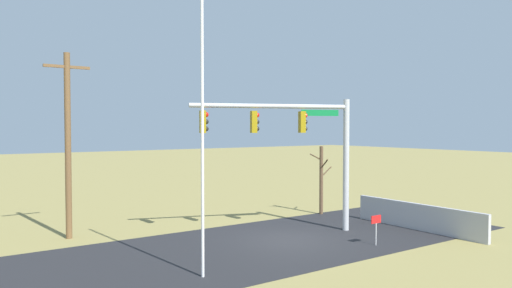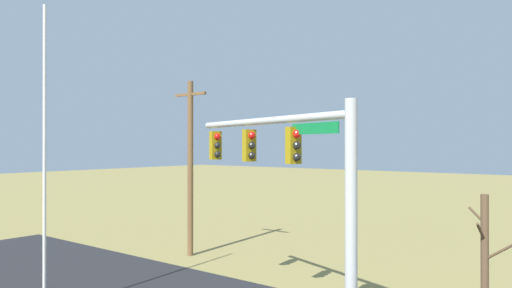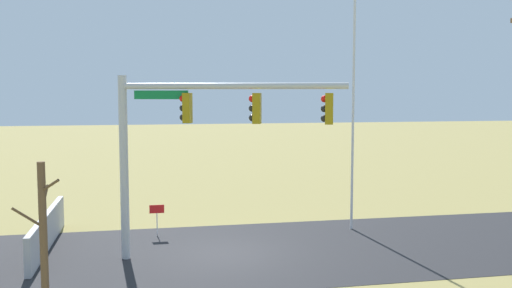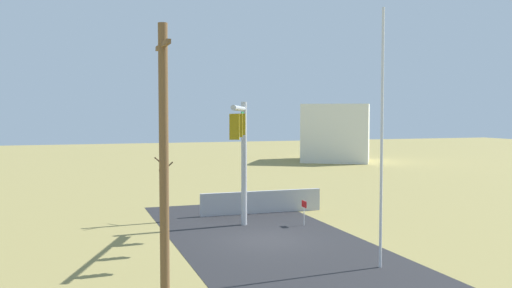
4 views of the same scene
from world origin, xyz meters
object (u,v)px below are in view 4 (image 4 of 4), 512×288
(bare_tree, at_px, (162,184))
(flagpole, at_px, (382,139))
(signal_mast, at_px, (241,139))
(distant_building, at_px, (336,133))
(utility_pole, at_px, (164,164))
(open_sign, at_px, (304,207))

(bare_tree, bearing_deg, flagpole, -150.42)
(signal_mast, distance_m, bare_tree, 5.58)
(signal_mast, relative_size, bare_tree, 1.86)
(signal_mast, xyz_separation_m, flagpole, (-6.68, -3.16, 0.24))
(signal_mast, xyz_separation_m, distant_building, (34.05, -21.78, -1.11))
(distant_building, bearing_deg, utility_pole, 178.87)
(bare_tree, relative_size, distant_building, 0.48)
(bare_tree, bearing_deg, utility_pole, 171.43)
(utility_pole, xyz_separation_m, bare_tree, (12.86, -1.94, -2.21))
(flagpole, distance_m, bare_tree, 12.65)
(signal_mast, bearing_deg, bare_tree, 35.86)
(flagpole, xyz_separation_m, open_sign, (7.74, -0.38, -3.70))
(utility_pole, relative_size, bare_tree, 2.12)
(signal_mast, height_order, distant_building, distant_building)
(bare_tree, height_order, distant_building, distant_building)
(flagpole, bearing_deg, utility_pole, 104.69)
(open_sign, height_order, distant_building, distant_building)
(utility_pole, distance_m, distant_building, 50.46)
(open_sign, xyz_separation_m, distant_building, (32.99, -18.24, 2.34))
(open_sign, bearing_deg, bare_tree, 65.10)
(utility_pole, bearing_deg, open_sign, -40.51)
(utility_pole, height_order, bare_tree, utility_pole)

